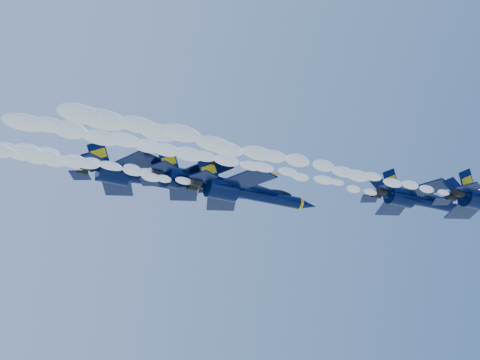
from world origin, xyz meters
name	(u,v)px	position (x,y,z in m)	size (l,w,h in m)	color
smoke_trail_jet_lead	(283,158)	(-11.93, -13.51, 150.16)	(42.90, 1.84, 1.66)	white
jet_second	(420,200)	(12.43, -5.18, 153.32)	(15.49, 12.71, 5.76)	#040D35
smoke_trail_jet_second	(213,159)	(-15.64, -5.18, 152.90)	(42.90, 1.85, 1.67)	white
jet_third	(247,193)	(-5.89, 6.01, 155.12)	(18.29, 15.00, 6.79)	#040D35
smoke_trail_jet_third	(10,150)	(-35.16, 6.01, 154.68)	(42.90, 2.18, 1.97)	white
jet_fourth	(207,183)	(-9.60, 10.43, 157.52)	(18.22, 14.94, 6.77)	#040D35
jet_fifth	(140,177)	(-16.74, 17.26, 159.75)	(19.55, 16.04, 7.26)	#040D35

